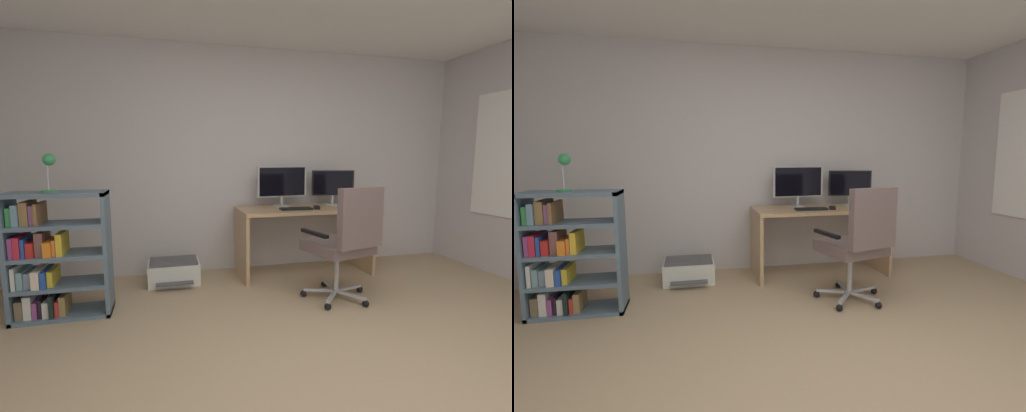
% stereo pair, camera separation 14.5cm
% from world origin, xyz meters
% --- Properties ---
extents(ground_plane, '(5.18, 5.17, 0.02)m').
position_xyz_m(ground_plane, '(0.00, 0.00, -0.01)').
color(ground_plane, tan).
rests_on(ground_plane, ground).
extents(wall_back, '(5.18, 0.10, 2.52)m').
position_xyz_m(wall_back, '(0.00, 2.64, 1.26)').
color(wall_back, silver).
rests_on(wall_back, ground).
extents(desk, '(1.46, 0.64, 0.75)m').
position_xyz_m(desk, '(0.53, 2.21, 0.55)').
color(desk, tan).
rests_on(desk, ground).
extents(monitor_main, '(0.58, 0.18, 0.46)m').
position_xyz_m(monitor_main, '(0.33, 2.38, 1.02)').
color(monitor_main, '#B2B5B7').
rests_on(monitor_main, desk).
extents(monitor_secondary, '(0.49, 0.18, 0.40)m').
position_xyz_m(monitor_secondary, '(0.96, 2.38, 0.99)').
color(monitor_secondary, '#B2B5B7').
rests_on(monitor_secondary, desk).
extents(keyboard, '(0.35, 0.15, 0.02)m').
position_xyz_m(keyboard, '(0.39, 2.08, 0.76)').
color(keyboard, black).
rests_on(keyboard, desk).
extents(computer_mouse, '(0.08, 0.11, 0.03)m').
position_xyz_m(computer_mouse, '(0.62, 2.06, 0.76)').
color(computer_mouse, black).
rests_on(computer_mouse, desk).
extents(office_chair, '(0.64, 0.69, 1.05)m').
position_xyz_m(office_chair, '(0.57, 1.32, 0.58)').
color(office_chair, '#B7BABC').
rests_on(office_chair, ground).
extents(bookshelf, '(0.75, 0.33, 1.03)m').
position_xyz_m(bookshelf, '(-1.88, 1.64, 0.49)').
color(bookshelf, slate).
rests_on(bookshelf, ground).
extents(desk_lamp, '(0.12, 0.11, 0.31)m').
position_xyz_m(desk_lamp, '(-1.85, 1.64, 1.24)').
color(desk_lamp, '#329553').
rests_on(desk_lamp, bookshelf).
extents(printer, '(0.52, 0.45, 0.24)m').
position_xyz_m(printer, '(-0.90, 2.22, 0.12)').
color(printer, silver).
rests_on(printer, ground).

